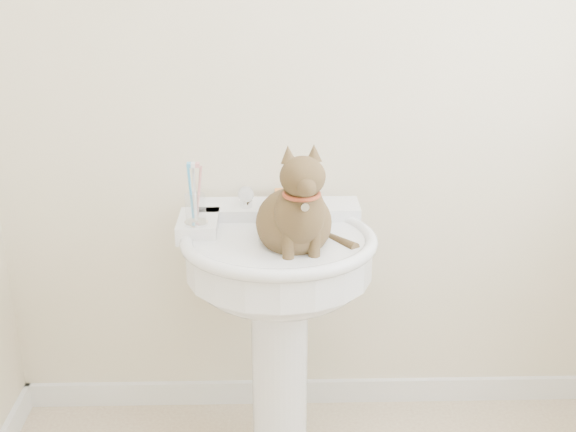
{
  "coord_description": "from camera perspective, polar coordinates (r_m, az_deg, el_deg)",
  "views": [
    {
      "loc": [
        -0.2,
        -1.15,
        1.62
      ],
      "look_at": [
        -0.15,
        0.78,
        0.86
      ],
      "focal_mm": 45.0,
      "sensor_mm": 36.0,
      "label": 1
    }
  ],
  "objects": [
    {
      "name": "wall_back",
      "position": [
        2.29,
        3.62,
        12.11
      ],
      "size": [
        2.2,
        0.0,
        2.5
      ],
      "primitive_type": null,
      "color": "beige",
      "rests_on": "ground"
    },
    {
      "name": "baseboard_back",
      "position": [
        2.74,
        3.04,
        -13.64
      ],
      "size": [
        2.2,
        0.02,
        0.09
      ],
      "primitive_type": "cube",
      "color": "white",
      "rests_on": "floor"
    },
    {
      "name": "pedestal_sink",
      "position": [
        2.18,
        -0.77,
        -5.09
      ],
      "size": [
        0.6,
        0.58,
        0.82
      ],
      "color": "white",
      "rests_on": "floor"
    },
    {
      "name": "faucet",
      "position": [
        2.23,
        -0.77,
        1.57
      ],
      "size": [
        0.28,
        0.12,
        0.14
      ],
      "color": "silver",
      "rests_on": "pedestal_sink"
    },
    {
      "name": "soap_bar",
      "position": [
        2.32,
        0.11,
        1.68
      ],
      "size": [
        0.1,
        0.07,
        0.03
      ],
      "primitive_type": "cube",
      "rotation": [
        0.0,
        0.0,
        0.11
      ],
      "color": "orange",
      "rests_on": "pedestal_sink"
    },
    {
      "name": "toothbrush_cup",
      "position": [
        2.13,
        -7.32,
        0.59
      ],
      "size": [
        0.07,
        0.07,
        0.19
      ],
      "rotation": [
        0.0,
        0.0,
        -0.22
      ],
      "color": "silver",
      "rests_on": "pedestal_sink"
    },
    {
      "name": "cat",
      "position": [
        2.04,
        0.63,
        -0.01
      ],
      "size": [
        0.24,
        0.3,
        0.44
      ],
      "rotation": [
        0.0,
        0.0,
        0.16
      ],
      "color": "brown",
      "rests_on": "pedestal_sink"
    }
  ]
}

